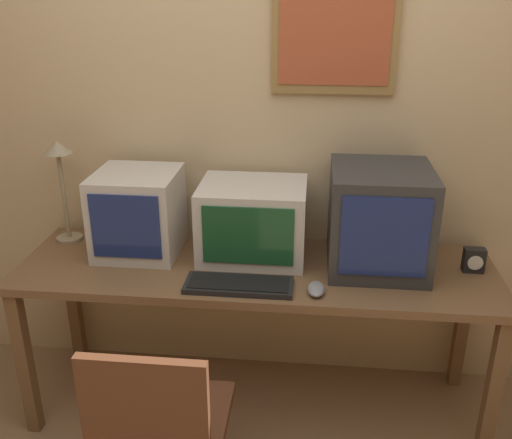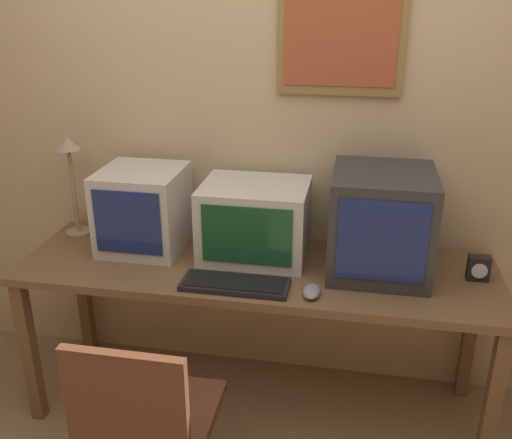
% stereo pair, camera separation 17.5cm
% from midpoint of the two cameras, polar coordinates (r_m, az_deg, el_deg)
% --- Properties ---
extents(wall_back, '(8.00, 0.08, 2.60)m').
position_cam_midpoint_polar(wall_back, '(2.61, 3.50, 10.04)').
color(wall_back, '#D1B284').
rests_on(wall_back, ground_plane).
extents(desk, '(2.04, 0.62, 0.74)m').
position_cam_midpoint_polar(desk, '(2.49, 2.02, -6.27)').
color(desk, brown).
rests_on(desk, ground_plane).
extents(monitor_left, '(0.36, 0.37, 0.37)m').
position_cam_midpoint_polar(monitor_left, '(2.59, -9.34, 0.99)').
color(monitor_left, beige).
rests_on(monitor_left, desk).
extents(monitor_center, '(0.46, 0.37, 0.33)m').
position_cam_midpoint_polar(monitor_center, '(2.49, 1.90, -0.12)').
color(monitor_center, beige).
rests_on(monitor_center, desk).
extents(monitor_right, '(0.41, 0.44, 0.43)m').
position_cam_midpoint_polar(monitor_right, '(2.41, 14.42, -0.31)').
color(monitor_right, '#333333').
rests_on(monitor_right, desk).
extents(keyboard_main, '(0.43, 0.16, 0.03)m').
position_cam_midpoint_polar(keyboard_main, '(2.29, 0.10, -6.51)').
color(keyboard_main, black).
rests_on(keyboard_main, desk).
extents(mouse_near_keyboard, '(0.07, 0.12, 0.04)m').
position_cam_midpoint_polar(mouse_near_keyboard, '(2.24, 7.82, -7.18)').
color(mouse_near_keyboard, gray).
rests_on(mouse_near_keyboard, desk).
extents(desk_clock, '(0.09, 0.05, 0.10)m').
position_cam_midpoint_polar(desk_clock, '(2.53, 23.24, -4.53)').
color(desk_clock, black).
rests_on(desk_clock, desk).
extents(desk_lamp, '(0.12, 0.12, 0.48)m').
position_cam_midpoint_polar(desk_lamp, '(2.75, -16.34, 5.07)').
color(desk_lamp, tan).
rests_on(desk_lamp, desk).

